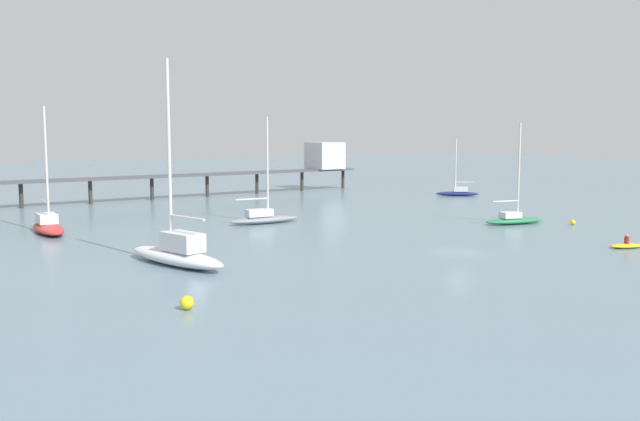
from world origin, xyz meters
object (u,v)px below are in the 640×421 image
sailboat_green (514,218)px  pier (273,163)px  sailboat_white (177,251)px  mooring_buoy_mid (573,222)px  sailboat_navy (458,192)px  sailboat_red (48,225)px  dinghy_yellow (626,245)px  sailboat_gray (264,216)px  mooring_buoy_inner (187,303)px

sailboat_green → pier: bearing=91.5°
sailboat_white → mooring_buoy_mid: bearing=-4.1°
pier → sailboat_white: size_ratio=4.35×
sailboat_navy → mooring_buoy_mid: (-13.91, -28.97, -0.35)m
sailboat_red → dinghy_yellow: sailboat_red is taller
sailboat_gray → sailboat_navy: bearing=15.2°
sailboat_red → mooring_buoy_mid: (44.13, -24.08, -0.47)m
dinghy_yellow → sailboat_navy: bearing=60.7°
pier → dinghy_yellow: (-2.91, -60.06, -4.33)m
sailboat_red → sailboat_green: (39.97, -20.20, -0.10)m
sailboat_gray → mooring_buoy_inner: size_ratio=14.71×
pier → sailboat_red: sailboat_red is taller
pier → mooring_buoy_inner: size_ratio=84.02×
sailboat_gray → sailboat_white: bearing=-135.3°
sailboat_white → sailboat_red: bearing=100.0°
sailboat_red → mooring_buoy_mid: sailboat_red is taller
sailboat_navy → dinghy_yellow: (-22.20, -39.63, -0.41)m
dinghy_yellow → mooring_buoy_inner: bearing=176.7°
pier → sailboat_red: size_ratio=5.34×
sailboat_gray → mooring_buoy_inner: bearing=-126.5°
sailboat_red → sailboat_gray: sailboat_red is taller
sailboat_white → dinghy_yellow: sailboat_white is taller
sailboat_green → mooring_buoy_inner: sailboat_green is taller
mooring_buoy_mid → dinghy_yellow: bearing=-127.9°
sailboat_gray → mooring_buoy_inner: sailboat_gray is taller
pier → sailboat_white: (-35.04, -46.50, -3.59)m
sailboat_red → sailboat_white: sailboat_white is taller
sailboat_green → sailboat_white: 36.26m
sailboat_red → mooring_buoy_inner: (-0.55, -32.67, -0.37)m
sailboat_navy → dinghy_yellow: 45.42m
mooring_buoy_inner → sailboat_green: bearing=17.1°
sailboat_green → sailboat_gray: bearing=144.6°
sailboat_gray → mooring_buoy_mid: size_ratio=20.07×
sailboat_red → sailboat_navy: 58.25m
sailboat_red → sailboat_gray: size_ratio=1.07×
sailboat_white → mooring_buoy_inner: (-4.27, -11.49, -0.58)m
sailboat_red → sailboat_gray: bearing=-16.1°
mooring_buoy_mid → sailboat_green: bearing=137.1°
sailboat_white → mooring_buoy_mid: (40.41, -2.90, -0.68)m
mooring_buoy_inner → sailboat_white: bearing=69.6°
sailboat_white → sailboat_gray: size_ratio=1.31×
sailboat_red → mooring_buoy_mid: size_ratio=21.48×
pier → mooring_buoy_mid: bearing=-83.8°
sailboat_gray → dinghy_yellow: (16.40, -29.14, -0.52)m
pier → sailboat_navy: size_ratio=7.41×
mooring_buoy_inner → mooring_buoy_mid: size_ratio=1.36×
sailboat_red → sailboat_navy: (58.05, 4.89, -0.12)m
sailboat_green → mooring_buoy_inner: bearing=-162.9°
sailboat_white → mooring_buoy_mid: size_ratio=26.35×
sailboat_green → sailboat_white: sailboat_white is taller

